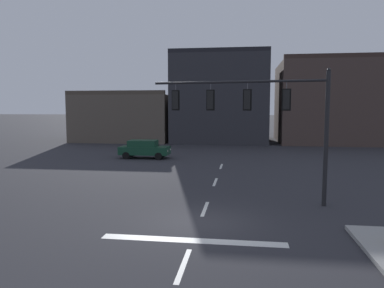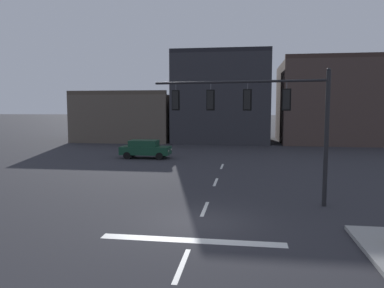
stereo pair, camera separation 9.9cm
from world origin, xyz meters
TOP-DOWN VIEW (x-y plane):
  - ground_plane at (0.00, 0.00)m, footprint 400.00×400.00m
  - stop_bar_paint at (0.00, -2.00)m, footprint 6.40×0.50m
  - lane_centreline at (0.00, 2.00)m, footprint 0.16×26.40m
  - signal_mast_near_side at (2.44, 3.71)m, footprint 8.32×1.38m
  - car_lot_nearside at (-7.08, 17.62)m, footprint 4.46×1.92m
  - building_row at (6.34, 35.55)m, footprint 51.14×12.12m

SIDE VIEW (x-z plane):
  - ground_plane at x=0.00m, z-range 0.00..0.00m
  - lane_centreline at x=0.00m, z-range 0.00..0.01m
  - stop_bar_paint at x=0.00m, z-range 0.00..0.01m
  - car_lot_nearside at x=-7.08m, z-range 0.05..1.66m
  - signal_mast_near_side at x=2.44m, z-range 1.31..7.61m
  - building_row at x=6.34m, z-range -1.03..10.44m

